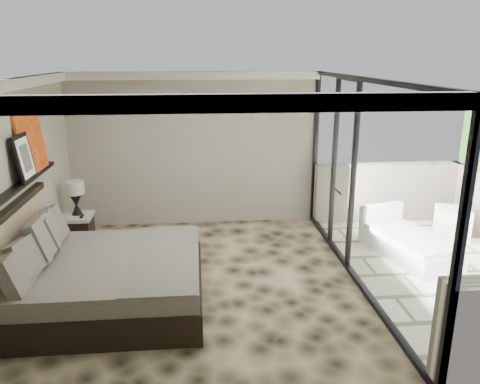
{
  "coord_description": "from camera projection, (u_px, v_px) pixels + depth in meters",
  "views": [
    {
      "loc": [
        0.05,
        -5.96,
        3.08
      ],
      "look_at": [
        0.64,
        0.4,
        1.2
      ],
      "focal_mm": 35.0,
      "sensor_mm": 36.0,
      "label": 1
    }
  ],
  "objects": [
    {
      "name": "floor",
      "position": [
        197.0,
        283.0,
        6.56
      ],
      "size": [
        5.0,
        5.0,
        0.0
      ],
      "primitive_type": "plane",
      "color": "black",
      "rests_on": "ground"
    },
    {
      "name": "ceiling",
      "position": [
        191.0,
        79.0,
        5.77
      ],
      "size": [
        4.5,
        5.0,
        0.02
      ],
      "primitive_type": "cube",
      "color": "silver",
      "rests_on": "back_wall"
    },
    {
      "name": "back_wall",
      "position": [
        195.0,
        150.0,
        8.54
      ],
      "size": [
        4.5,
        0.02,
        2.8
      ],
      "primitive_type": "cube",
      "color": "gray",
      "rests_on": "floor"
    },
    {
      "name": "left_wall",
      "position": [
        18.0,
        192.0,
        5.96
      ],
      "size": [
        0.02,
        5.0,
        2.8
      ],
      "primitive_type": "cube",
      "color": "gray",
      "rests_on": "floor"
    },
    {
      "name": "glass_wall",
      "position": [
        360.0,
        183.0,
        6.36
      ],
      "size": [
        0.08,
        5.0,
        2.8
      ],
      "primitive_type": "cube",
      "color": "white",
      "rests_on": "floor"
    },
    {
      "name": "terrace_slab",
      "position": [
        452.0,
        276.0,
        6.91
      ],
      "size": [
        3.0,
        5.0,
        0.12
      ],
      "primitive_type": "cube",
      "color": "#BBB69F",
      "rests_on": "ground"
    },
    {
      "name": "picture_ledge",
      "position": [
        25.0,
        182.0,
        6.04
      ],
      "size": [
        0.12,
        2.2,
        0.05
      ],
      "primitive_type": "cube",
      "color": "black",
      "rests_on": "left_wall"
    },
    {
      "name": "bed",
      "position": [
        104.0,
        277.0,
        5.92
      ],
      "size": [
        2.3,
        2.22,
        1.27
      ],
      "color": "black",
      "rests_on": "floor"
    },
    {
      "name": "nightstand",
      "position": [
        77.0,
        230.0,
        7.83
      ],
      "size": [
        0.68,
        0.68,
        0.51
      ],
      "primitive_type": "cube",
      "rotation": [
        0.0,
        0.0,
        -0.4
      ],
      "color": "black",
      "rests_on": "floor"
    },
    {
      "name": "table_lamp",
      "position": [
        75.0,
        193.0,
        7.7
      ],
      "size": [
        0.31,
        0.31,
        0.57
      ],
      "color": "black",
      "rests_on": "nightstand"
    },
    {
      "name": "abstract_canvas",
      "position": [
        30.0,
        140.0,
        6.31
      ],
      "size": [
        0.13,
        0.9,
        0.9
      ],
      "primitive_type": "cube",
      "rotation": [
        0.0,
        -0.1,
        0.0
      ],
      "color": "#A8330E",
      "rests_on": "picture_ledge"
    },
    {
      "name": "framed_print",
      "position": [
        24.0,
        158.0,
        5.92
      ],
      "size": [
        0.11,
        0.5,
        0.6
      ],
      "primitive_type": "cube",
      "rotation": [
        0.0,
        -0.14,
        0.0
      ],
      "color": "black",
      "rests_on": "picture_ledge"
    },
    {
      "name": "ottoman",
      "position": [
        452.0,
        223.0,
        8.15
      ],
      "size": [
        0.67,
        0.67,
        0.53
      ],
      "primitive_type": "cube",
      "rotation": [
        0.0,
        0.0,
        -0.33
      ],
      "color": "white",
      "rests_on": "terrace_slab"
    },
    {
      "name": "lounger",
      "position": [
        407.0,
        243.0,
        7.44
      ],
      "size": [
        1.2,
        1.78,
        0.63
      ],
      "rotation": [
        0.0,
        0.0,
        0.26
      ],
      "color": "silver",
      "rests_on": "terrace_slab"
    }
  ]
}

